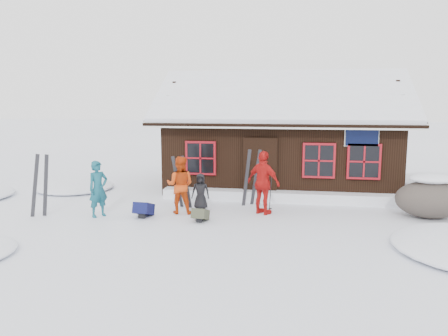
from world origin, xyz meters
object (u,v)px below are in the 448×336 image
at_px(skier_crouched, 201,192).
at_px(ski_pair_left, 40,186).
at_px(backpack_olive, 200,217).
at_px(ski_poles, 268,192).
at_px(boulder, 430,198).
at_px(skier_teal, 98,189).
at_px(backpack_blue, 144,211).
at_px(skier_orange_right, 263,183).
at_px(skier_orange_left, 180,185).

relative_size(skier_crouched, ski_pair_left, 0.60).
bearing_deg(backpack_olive, ski_poles, 46.37).
bearing_deg(boulder, backpack_olive, -167.19).
relative_size(skier_teal, ski_pair_left, 0.87).
distance_m(boulder, ski_poles, 4.53).
bearing_deg(backpack_blue, boulder, 11.97).
distance_m(skier_orange_right, backpack_blue, 3.51).
height_order(skier_orange_right, skier_crouched, skier_orange_right).
height_order(ski_poles, backpack_blue, ski_poles).
relative_size(skier_orange_right, ski_pair_left, 1.00).
xyz_separation_m(skier_orange_left, backpack_blue, (-0.91, -0.59, -0.68)).
xyz_separation_m(skier_orange_left, boulder, (7.05, 0.63, -0.28)).
distance_m(ski_pair_left, backpack_olive, 4.65).
distance_m(skier_orange_left, ski_poles, 2.61).
xyz_separation_m(backpack_blue, backpack_olive, (1.69, -0.20, -0.02)).
height_order(skier_orange_left, ski_poles, skier_orange_left).
bearing_deg(skier_orange_right, skier_orange_left, 37.92).
bearing_deg(ski_pair_left, boulder, 0.17).
distance_m(ski_poles, backpack_olive, 2.30).
bearing_deg(ski_poles, skier_crouched, -176.34).
bearing_deg(skier_orange_left, ski_poles, -166.57).
xyz_separation_m(skier_orange_left, backpack_olive, (0.78, -0.79, -0.70)).
height_order(ski_pair_left, ski_poles, ski_pair_left).
bearing_deg(ski_poles, skier_orange_right, -108.98).
relative_size(boulder, ski_pair_left, 1.03).
relative_size(ski_pair_left, backpack_olive, 3.71).
bearing_deg(backpack_blue, backpack_olive, -3.62).
relative_size(skier_teal, ski_poles, 1.29).
bearing_deg(ski_poles, skier_orange_left, -165.97).
xyz_separation_m(ski_pair_left, ski_poles, (6.33, 1.62, -0.29)).
xyz_separation_m(boulder, ski_poles, (-4.53, -0.00, 0.02)).
xyz_separation_m(skier_orange_right, boulder, (4.65, 0.35, -0.36)).
relative_size(skier_orange_right, backpack_blue, 3.16).
bearing_deg(skier_teal, ski_pair_left, 133.66).
xyz_separation_m(ski_poles, backpack_olive, (-1.75, -1.42, -0.44)).
height_order(skier_crouched, backpack_blue, skier_crouched).
xyz_separation_m(skier_orange_right, backpack_olive, (-1.63, -1.07, -0.79)).
bearing_deg(backpack_olive, skier_crouched, 109.39).
height_order(skier_teal, boulder, skier_teal).
bearing_deg(skier_orange_right, ski_pair_left, 42.87).
height_order(ski_pair_left, backpack_blue, ski_pair_left).
distance_m(boulder, backpack_blue, 8.07).
distance_m(skier_orange_left, ski_pair_left, 3.93).
relative_size(ski_poles, backpack_blue, 2.12).
xyz_separation_m(skier_teal, ski_pair_left, (-1.62, -0.24, 0.07)).
bearing_deg(backpack_blue, skier_orange_left, 36.10).
bearing_deg(ski_pair_left, skier_orange_right, 3.23).
bearing_deg(skier_crouched, skier_teal, -158.92).
bearing_deg(boulder, skier_teal, -171.47).
bearing_deg(backpack_blue, ski_pair_left, -168.85).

